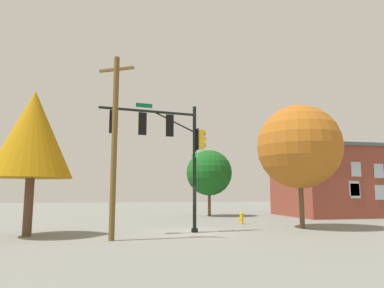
{
  "coord_description": "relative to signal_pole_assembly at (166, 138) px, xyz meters",
  "views": [
    {
      "loc": [
        4.13,
        19.12,
        2.14
      ],
      "look_at": [
        0.07,
        -0.35,
        4.89
      ],
      "focal_mm": 32.85,
      "sensor_mm": 36.0,
      "label": 1
    }
  ],
  "objects": [
    {
      "name": "tree_far",
      "position": [
        -8.39,
        -0.8,
        -0.16
      ],
      "size": [
        5.16,
        5.16,
        7.53
      ],
      "color": "brown",
      "rests_on": "ground_plane"
    },
    {
      "name": "ground_plane",
      "position": [
        -1.65,
        -0.23,
        -5.1
      ],
      "size": [
        120.0,
        120.0,
        0.0
      ],
      "primitive_type": "plane",
      "color": "slate"
    },
    {
      "name": "tree_near",
      "position": [
        -5.72,
        -12.65,
        -1.15
      ],
      "size": [
        4.21,
        4.21,
        6.06
      ],
      "color": "brown",
      "rests_on": "ground_plane"
    },
    {
      "name": "utility_pole",
      "position": [
        2.73,
        2.38,
        -0.67
      ],
      "size": [
        1.64,
        0.96,
        8.57
      ],
      "color": "brown",
      "rests_on": "ground_plane"
    },
    {
      "name": "tree_mid",
      "position": [
        6.84,
        -0.08,
        -0.01
      ],
      "size": [
        4.06,
        4.06,
        7.37
      ],
      "color": "brown",
      "rests_on": "ground_plane"
    },
    {
      "name": "fire_hydrant",
      "position": [
        -5.86,
        -4.45,
        -4.69
      ],
      "size": [
        0.33,
        0.24,
        0.83
      ],
      "color": "gold",
      "rests_on": "ground_plane"
    },
    {
      "name": "signal_pole_assembly",
      "position": [
        0.0,
        0.0,
        0.0
      ],
      "size": [
        5.95,
        1.4,
        6.99
      ],
      "color": "black",
      "rests_on": "ground_plane"
    },
    {
      "name": "brick_building",
      "position": [
        -16.88,
        -10.67,
        -1.94
      ],
      "size": [
        8.83,
        8.29,
        6.31
      ],
      "color": "brown",
      "rests_on": "ground_plane"
    }
  ]
}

